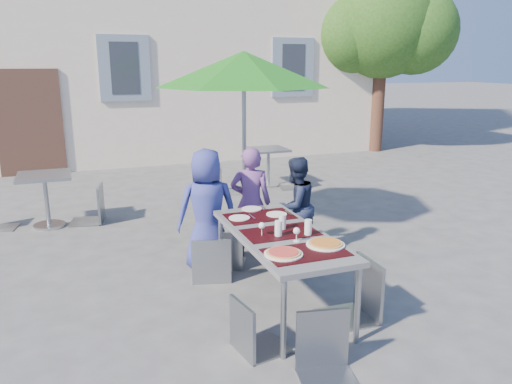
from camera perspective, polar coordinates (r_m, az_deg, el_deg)
name	(u,v)px	position (r m, az deg, el deg)	size (l,w,h in m)	color
ground	(233,325)	(4.72, -2.70, -14.90)	(90.00, 90.00, 0.00)	#48484A
tree	(383,25)	(13.88, 14.31, 18.01)	(3.60, 3.00, 4.70)	#4A2C1F
dining_table	(280,238)	(4.80, 2.79, -5.27)	(0.80, 1.85, 0.76)	#46464B
pizza_near_left	(283,253)	(4.23, 3.15, -6.99)	(0.33, 0.33, 0.03)	white
pizza_near_right	(325,244)	(4.48, 7.94, -5.87)	(0.34, 0.34, 0.03)	white
glassware	(287,227)	(4.71, 3.62, -3.96)	(0.48, 0.42, 0.15)	silver
place_settings	(256,213)	(5.33, 0.04, -2.47)	(0.67, 0.50, 0.01)	white
child_0	(207,210)	(5.67, -5.59, -2.07)	(0.69, 0.45, 1.41)	navy
child_1	(251,203)	(6.03, -0.61, -1.23)	(0.50, 0.33, 1.36)	#6A3E7F
child_2	(295,206)	(6.13, 4.51, -1.65)	(0.60, 0.34, 1.23)	#1B233D
chair_0	(211,232)	(5.40, -5.22, -4.56)	(0.51, 0.52, 0.95)	#93999E
chair_1	(226,226)	(5.74, -3.40, -3.85)	(0.52, 0.52, 0.88)	gray
chair_2	(290,217)	(5.67, 3.90, -2.88)	(0.50, 0.50, 1.06)	gray
chair_3	(252,295)	(4.09, -0.42, -11.71)	(0.45, 0.45, 0.88)	gray
chair_4	(360,254)	(4.68, 11.84, -6.97)	(0.49, 0.49, 1.06)	gray
chair_5	(328,309)	(3.82, 8.20, -13.15)	(0.49, 0.50, 0.95)	gray
patio_umbrella	(244,71)	(6.63, -1.41, 13.67)	(2.32, 2.32, 2.47)	#B6B9BE
cafe_table_0	(46,190)	(7.75, -22.92, 0.18)	(0.73, 0.73, 0.78)	#B6B9BE
bg_chair_r_0	(91,181)	(7.74, -18.30, 1.18)	(0.56, 0.55, 1.06)	gray
cafe_table_1	(268,161)	(9.60, 1.42, 3.61)	(0.68, 0.68, 0.73)	#B6B9BE
bg_chair_l_1	(226,163)	(9.07, -3.43, 3.35)	(0.53, 0.53, 0.95)	gray
bg_chair_r_1	(294,163)	(9.45, 4.37, 3.34)	(0.42, 0.41, 0.84)	gray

